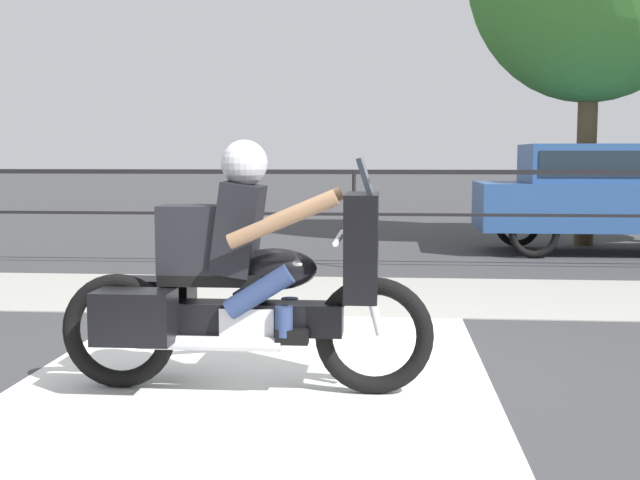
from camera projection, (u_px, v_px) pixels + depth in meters
The scene contains 6 objects.
ground_plane at pixel (318, 385), 5.23m from camera, with size 120.00×120.00×0.00m, color #38383A.
sidewalk_band at pixel (346, 294), 8.59m from camera, with size 44.00×2.40×0.01m, color #99968E.
crosswalk_band at pixel (249, 391), 5.06m from camera, with size 3.10×6.00×0.01m, color silver.
fence_railing at pixel (354, 191), 10.53m from camera, with size 36.00×0.05×1.31m.
motorcycle at pixel (244, 281), 5.02m from camera, with size 2.37×0.76×1.59m.
parked_car at pixel (602, 191), 12.21m from camera, with size 3.91×1.64×1.66m.
Camera 1 is at (0.44, -5.08, 1.49)m, focal length 45.00 mm.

